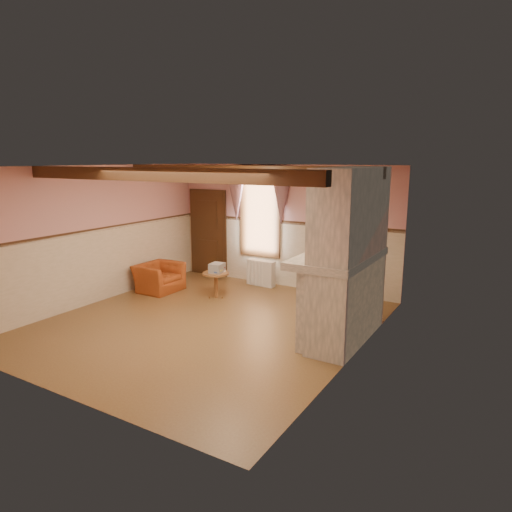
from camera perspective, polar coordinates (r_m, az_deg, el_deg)
The scene contains 26 objects.
floor at distance 8.40m, azimuth -6.22°, elevation -8.38°, with size 5.50×6.00×0.01m, color brown.
ceiling at distance 7.88m, azimuth -6.70°, elevation 11.08°, with size 5.50×6.00×0.01m, color silver.
wall_back at distance 10.54m, azimuth 3.43°, elevation 3.73°, with size 5.50×0.02×2.80m, color #CF8F92.
wall_front at distance 5.98m, azimuth -24.05°, elevation -3.81°, with size 5.50×0.02×2.80m, color #CF8F92.
wall_left at distance 9.91m, azimuth -19.27°, elevation 2.54°, with size 0.02×6.00×2.80m, color #CF8F92.
wall_right at distance 6.76m, azimuth 12.50°, elevation -1.27°, with size 0.02×6.00×2.80m, color #CF8F92.
wainscot at distance 8.17m, azimuth -6.34°, elevation -3.45°, with size 5.50×6.00×1.50m, color beige, non-canonical shape.
chair_rail at distance 8.01m, azimuth -6.47°, elevation 1.73°, with size 5.50×6.00×0.08m, color black, non-canonical shape.
firebox at distance 7.81m, azimuth 8.33°, elevation -6.55°, with size 0.20×0.95×0.90m, color black.
armchair at distance 10.50m, azimuth -12.04°, elevation -2.63°, with size 0.95×0.83×0.62m, color #994219.
side_table at distance 9.82m, azimuth -5.03°, elevation -3.62°, with size 0.56×0.56×0.55m, color brown.
book_stack at distance 9.73m, azimuth -4.90°, elevation -1.49°, with size 0.26×0.32×0.20m, color #B7AD8C.
radiator at distance 10.69m, azimuth 0.62°, elevation -2.14°, with size 0.70×0.18×0.60m, color silver.
bowl at distance 7.49m, azimuth 10.40°, elevation 0.60°, with size 0.34×0.34×0.08m, color brown.
mantel_clock at distance 8.20m, azimuth 12.30°, elevation 1.92°, with size 0.14×0.24×0.20m, color black.
oil_lamp at distance 7.69m, azimuth 11.02°, elevation 1.61°, with size 0.11×0.11×0.28m, color #CA8139.
candle_red at distance 7.09m, azimuth 9.19°, elevation 0.31°, with size 0.06×0.06×0.16m, color #B31C16.
jar_yellow at distance 7.24m, azimuth 9.65°, elevation 0.37°, with size 0.06×0.06×0.12m, color gold.
fireplace at distance 7.42m, azimuth 11.59°, elevation -0.05°, with size 0.85×2.00×2.80m, color gray.
mantel at distance 7.48m, azimuth 10.28°, elevation -0.21°, with size 1.05×2.05×0.12m, color gray.
overmantel_mirror at distance 7.45m, azimuth 9.12°, elevation 4.54°, with size 0.06×1.44×1.04m, color silver.
door at distance 11.64m, azimuth -5.96°, elevation 2.75°, with size 1.10×0.10×2.10m, color black.
window at distance 10.76m, azimuth 0.52°, elevation 5.27°, with size 1.06×0.08×2.02m, color white.
window_drapes at distance 10.63m, azimuth 0.28°, elevation 8.44°, with size 1.30×0.14×1.40m, color gray.
ceiling_beam_front at distance 6.96m, azimuth -12.75°, elevation 9.91°, with size 5.50×0.18×0.20m, color black.
ceiling_beam_back at distance 8.86m, azimuth -1.90°, elevation 10.61°, with size 5.50×0.18×0.20m, color black.
Camera 1 is at (4.77, -6.27, 2.93)m, focal length 32.00 mm.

